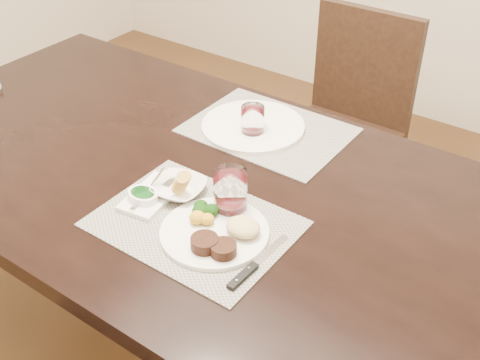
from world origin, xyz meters
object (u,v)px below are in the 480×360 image
Objects in this scene: steak_knife at (250,270)px; cracker_bowl at (179,188)px; wine_glass_near at (230,194)px; chair_far at (348,115)px; far_plate at (253,126)px; dinner_plate at (218,232)px.

steak_knife is 0.33m from cracker_bowl.
steak_knife is 1.90× the size of wine_glass_near.
chair_far reaches higher than cracker_bowl.
wine_glass_near reaches higher than cracker_bowl.
dinner_plate is at bearing -64.79° from far_plate.
wine_glass_near is at bearing -63.42° from far_plate.
chair_far is 1.06m from cracker_bowl.
wine_glass_near is 0.40m from far_plate.
chair_far is 1.23m from steak_knife.
dinner_plate is 0.13m from steak_knife.
dinner_plate is at bearing 160.31° from steak_knife.
wine_glass_near reaches higher than far_plate.
cracker_bowl is 1.37× the size of wine_glass_near.
cracker_bowl is (-0.18, 0.08, 0.00)m from dinner_plate.
cracker_bowl is at bearing -88.80° from chair_far.
chair_far is 5.83× the size of cracker_bowl.
cracker_bowl is 0.15m from wine_glass_near.
chair_far is 0.70m from far_plate.
wine_glass_near is at bearing 139.72° from steak_knife.
chair_far is 1.06m from wine_glass_near.
chair_far is at bearing 91.20° from cracker_bowl.
steak_knife is at bearing -74.21° from chair_far.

